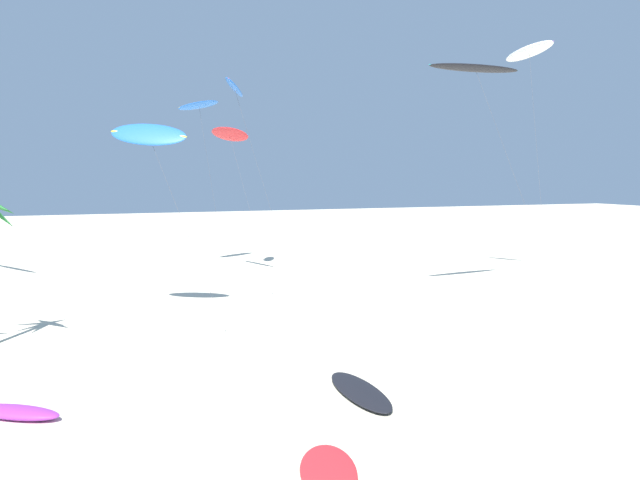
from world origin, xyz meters
The scene contains 9 objects.
flying_kite_0 centered at (-0.92, 35.64, 11.61)m, with size 5.93×6.90×12.56m.
flying_kite_2 centered at (8.30, 50.61, 16.77)m, with size 4.99×8.10×17.79m.
flying_kite_3 centered at (31.16, 39.62, 19.52)m, with size 3.66×8.23×20.50m.
flying_kite_4 centered at (7.66, 50.05, 12.66)m, with size 2.95×12.62×13.57m.
flying_kite_5 centered at (6.20, 55.98, 15.67)m, with size 4.89×4.34×16.56m.
flying_kite_7 centered at (22.20, 34.52, 16.83)m, with size 8.48×7.62×17.26m.
grounded_kite_0 centered at (1.34, 11.82, 0.13)m, with size 2.85×4.18×0.25m.
grounded_kite_1 centered at (5.31, 18.01, 0.14)m, with size 1.84×5.43×0.28m.
grounded_kite_2 centered at (-7.90, 20.47, 0.22)m, with size 3.71×3.09×0.43m.
Camera 1 is at (-5.80, -5.50, 9.16)m, focal length 35.94 mm.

